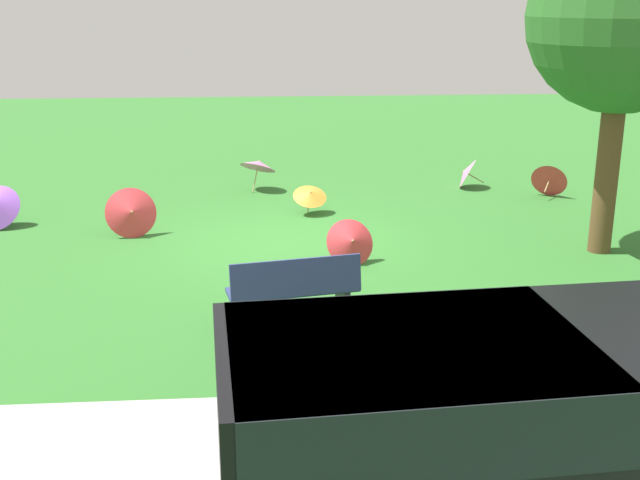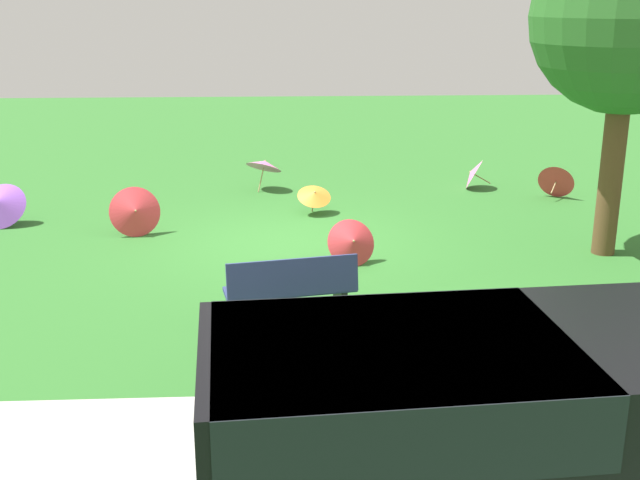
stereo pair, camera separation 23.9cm
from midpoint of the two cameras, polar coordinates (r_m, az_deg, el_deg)
The scene contains 10 objects.
ground at distance 13.05m, azimuth -1.55°, elevation -0.22°, with size 40.00×40.00×0.00m, color #2D6B28.
van_dark at distance 6.21m, azimuth 13.19°, elevation -12.02°, with size 4.73×2.40×1.53m.
park_bench at distance 9.67m, azimuth -1.38°, elevation -3.62°, with size 1.66×0.78×0.90m.
shade_tree at distance 12.79m, azimuth 21.79°, elevation 14.54°, with size 2.83×2.83×5.02m.
parasol_red_0 at distance 16.67m, azimuth 17.04°, elevation 4.14°, with size 0.83×0.74×0.72m.
parasol_pink_0 at distance 17.03m, azimuth 11.29°, elevation 4.74°, with size 0.69×0.79×0.66m.
parasol_red_1 at distance 13.65m, azimuth -12.65°, elevation 2.03°, with size 0.95×0.86×0.86m.
parasol_pink_1 at distance 16.58m, azimuth -3.61°, elevation 5.45°, with size 1.03×1.03×0.77m.
parasol_orange_0 at distance 14.67m, azimuth 0.06°, elevation 3.30°, with size 0.72×0.70×0.58m.
parasol_red_2 at distance 11.91m, azimuth 2.91°, elevation -0.14°, with size 0.83×0.82×0.72m.
Camera 2 is at (0.18, 12.46, 3.89)m, focal length 44.53 mm.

